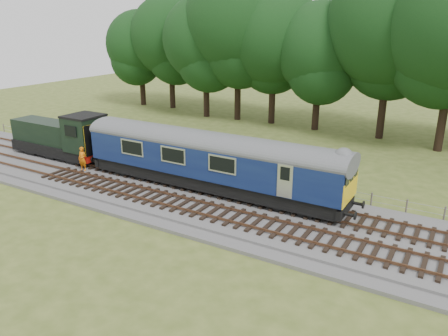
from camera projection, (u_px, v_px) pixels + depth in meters
The scene contains 9 objects.
ground at pixel (280, 221), 24.76m from camera, with size 120.00×120.00×0.00m, color #475921.
ballast at pixel (280, 218), 24.70m from camera, with size 70.00×7.00×0.35m, color #4C4C4F.
track_north at pixel (290, 206), 25.76m from camera, with size 67.20×2.40×0.21m.
track_south at pixel (268, 225), 23.32m from camera, with size 67.20×2.40×0.21m.
fence at pixel (308, 195), 28.42m from camera, with size 64.00×0.12×1.00m, color #6B6054, non-canonical shape.
tree_line at pixel (371, 137), 42.69m from camera, with size 70.00×8.00×18.00m, color black, non-canonical shape.
dmu_railcar at pixel (209, 156), 27.76m from camera, with size 18.05×2.86×3.88m.
shunter_loco at pixel (62, 137), 34.67m from camera, with size 8.91×2.60×3.38m.
worker at pixel (82, 159), 31.79m from camera, with size 0.65×0.42×1.77m, color orange.
Camera 1 is at (8.71, -20.96, 10.82)m, focal length 35.00 mm.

